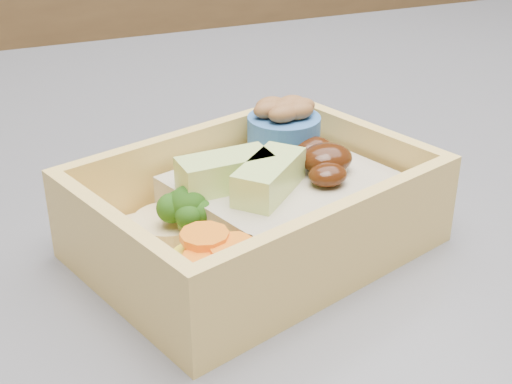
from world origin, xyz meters
name	(u,v)px	position (x,y,z in m)	size (l,w,h in m)	color
bento_box	(261,207)	(-0.08, -0.13, 0.94)	(0.20, 0.17, 0.06)	#EEC362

